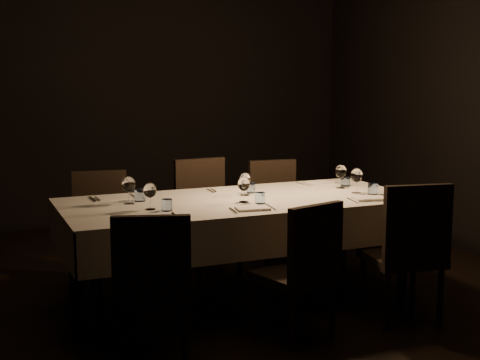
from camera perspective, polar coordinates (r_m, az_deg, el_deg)
name	(u,v)px	position (r m, az deg, el deg)	size (l,w,h in m)	color
room	(240,95)	(4.69, 0.00, 7.24)	(5.01, 6.01, 3.01)	black
dining_table	(240,209)	(4.79, 0.00, -2.52)	(2.52, 1.12, 0.76)	black
chair_near_left	(153,281)	(3.81, -7.47, -8.54)	(0.53, 0.53, 0.89)	black
place_setting_near_left	(155,202)	(4.34, -7.27, -1.85)	(0.33, 0.40, 0.18)	white
chair_near_center	(304,264)	(4.15, 5.46, -7.18)	(0.52, 0.52, 0.88)	black
place_setting_near_center	(250,195)	(4.56, 0.87, -1.26)	(0.33, 0.40, 0.18)	white
chair_near_right	(408,247)	(4.53, 14.17, -5.55)	(0.53, 0.53, 0.96)	black
place_setting_near_right	(364,185)	(4.99, 10.56, -0.46)	(0.36, 0.41, 0.19)	white
chair_far_left	(101,222)	(5.38, -11.76, -3.54)	(0.48, 0.48, 0.89)	black
place_setting_far_left	(127,191)	(4.73, -9.66, -0.94)	(0.35, 0.41, 0.19)	white
chair_far_center	(205,210)	(5.60, -2.98, -2.58)	(0.49, 0.49, 0.94)	black
place_setting_far_center	(241,185)	(5.00, 0.05, -0.40)	(0.30, 0.39, 0.17)	white
chair_far_right	(276,206)	(5.87, 3.11, -2.27)	(0.47, 0.47, 0.90)	black
place_setting_far_right	(335,177)	(5.36, 8.11, 0.22)	(0.34, 0.41, 0.18)	white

